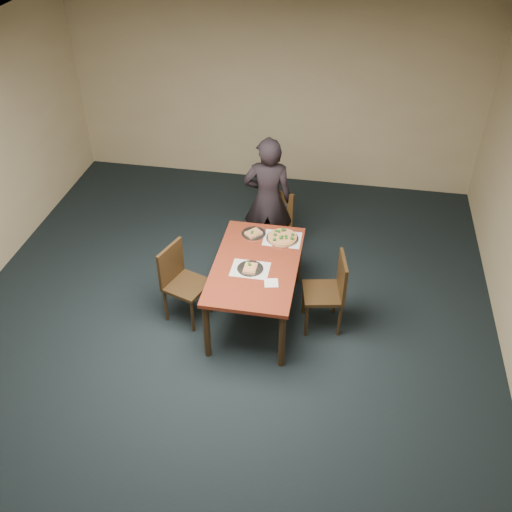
% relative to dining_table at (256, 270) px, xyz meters
% --- Properties ---
extents(ground, '(8.00, 8.00, 0.00)m').
position_rel_dining_table_xyz_m(ground, '(-0.31, -0.83, -0.66)').
color(ground, black).
rests_on(ground, ground).
extents(room_shell, '(8.00, 8.00, 8.00)m').
position_rel_dining_table_xyz_m(room_shell, '(-0.31, -0.83, 1.08)').
color(room_shell, '#C7B58A').
rests_on(room_shell, ground).
extents(dining_table, '(0.90, 1.50, 0.75)m').
position_rel_dining_table_xyz_m(dining_table, '(0.00, 0.00, 0.00)').
color(dining_table, '#612013').
rests_on(dining_table, ground).
extents(chair_far, '(0.54, 0.54, 0.91)m').
position_rel_dining_table_xyz_m(chair_far, '(0.02, 1.16, -0.14)').
color(chair_far, black).
rests_on(chair_far, ground).
extents(chair_left, '(0.53, 0.53, 0.91)m').
position_rel_dining_table_xyz_m(chair_left, '(-0.82, -0.12, -0.14)').
color(chair_left, black).
rests_on(chair_left, ground).
extents(chair_right, '(0.49, 0.49, 0.91)m').
position_rel_dining_table_xyz_m(chair_right, '(0.81, 0.01, -0.14)').
color(chair_right, black).
rests_on(chair_right, ground).
extents(diner, '(0.64, 0.46, 1.66)m').
position_rel_dining_table_xyz_m(diner, '(-0.06, 1.15, 0.17)').
color(diner, black).
rests_on(diner, ground).
extents(placemat_main, '(0.42, 0.32, 0.00)m').
position_rel_dining_table_xyz_m(placemat_main, '(0.21, 0.49, 0.09)').
color(placemat_main, white).
rests_on(placemat_main, dining_table).
extents(placemat_near, '(0.40, 0.30, 0.00)m').
position_rel_dining_table_xyz_m(placemat_near, '(-0.04, -0.11, 0.09)').
color(placemat_near, white).
rests_on(placemat_near, dining_table).
extents(pizza_pan, '(0.37, 0.37, 0.07)m').
position_rel_dining_table_xyz_m(pizza_pan, '(0.21, 0.49, 0.12)').
color(pizza_pan, silver).
rests_on(pizza_pan, dining_table).
extents(slice_plate_near, '(0.28, 0.28, 0.06)m').
position_rel_dining_table_xyz_m(slice_plate_near, '(-0.04, -0.11, 0.11)').
color(slice_plate_near, silver).
rests_on(slice_plate_near, dining_table).
extents(slice_plate_far, '(0.28, 0.28, 0.06)m').
position_rel_dining_table_xyz_m(slice_plate_far, '(-0.12, 0.53, 0.10)').
color(slice_plate_far, silver).
rests_on(slice_plate_far, dining_table).
extents(napkin, '(0.17, 0.17, 0.01)m').
position_rel_dining_table_xyz_m(napkin, '(0.21, -0.29, 0.09)').
color(napkin, white).
rests_on(napkin, dining_table).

